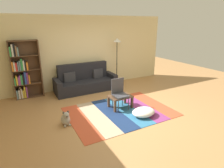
# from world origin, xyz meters

# --- Properties ---
(ground_plane) EXTENTS (14.00, 14.00, 0.00)m
(ground_plane) POSITION_xyz_m (0.00, 0.00, 0.00)
(ground_plane) COLOR #B27F4C
(back_wall) EXTENTS (6.80, 0.10, 2.70)m
(back_wall) POSITION_xyz_m (0.00, 2.55, 1.35)
(back_wall) COLOR beige
(back_wall) RESTS_ON ground_plane
(rug) EXTENTS (2.89, 2.05, 0.01)m
(rug) POSITION_xyz_m (-0.09, -0.13, 0.01)
(rug) COLOR #C64C2D
(rug) RESTS_ON ground_plane
(couch) EXTENTS (2.26, 0.80, 1.00)m
(couch) POSITION_xyz_m (-0.32, 2.02, 0.34)
(couch) COLOR black
(couch) RESTS_ON ground_plane
(bookshelf) EXTENTS (0.90, 0.28, 1.91)m
(bookshelf) POSITION_xyz_m (-2.34, 2.31, 0.88)
(bookshelf) COLOR brown
(bookshelf) RESTS_ON ground_plane
(coffee_table) EXTENTS (0.66, 0.47, 0.37)m
(coffee_table) POSITION_xyz_m (0.05, 0.10, 0.31)
(coffee_table) COLOR #513826
(coffee_table) RESTS_ON rug
(pouf) EXTENTS (0.66, 0.50, 0.22)m
(pouf) POSITION_xyz_m (0.34, -0.66, 0.12)
(pouf) COLOR white
(pouf) RESTS_ON rug
(dog) EXTENTS (0.22, 0.35, 0.40)m
(dog) POSITION_xyz_m (-1.64, -0.12, 0.16)
(dog) COLOR #9E998E
(dog) RESTS_ON ground_plane
(standing_lamp) EXTENTS (0.32, 0.32, 1.86)m
(standing_lamp) POSITION_xyz_m (1.11, 2.17, 1.55)
(standing_lamp) COLOR black
(standing_lamp) RESTS_ON ground_plane
(tv_remote) EXTENTS (0.08, 0.16, 0.02)m
(tv_remote) POSITION_xyz_m (0.04, 0.15, 0.39)
(tv_remote) COLOR black
(tv_remote) RESTS_ON coffee_table
(folding_chair) EXTENTS (0.40, 0.40, 0.90)m
(folding_chair) POSITION_xyz_m (0.00, 0.09, 0.53)
(folding_chair) COLOR #38383D
(folding_chair) RESTS_ON ground_plane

